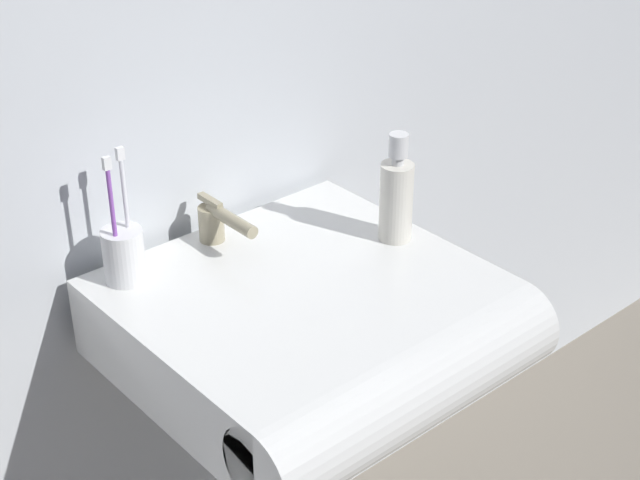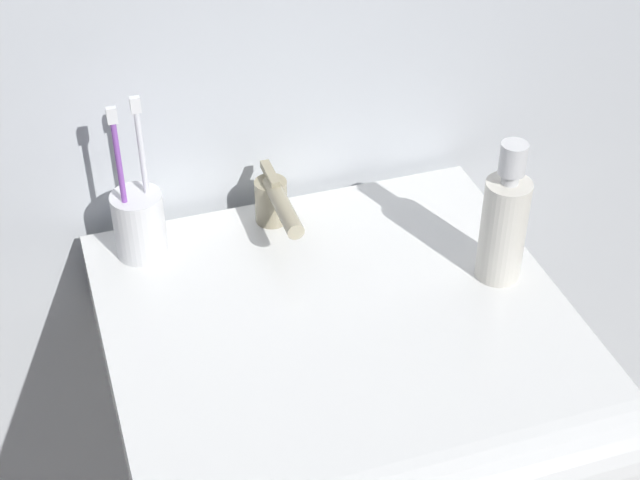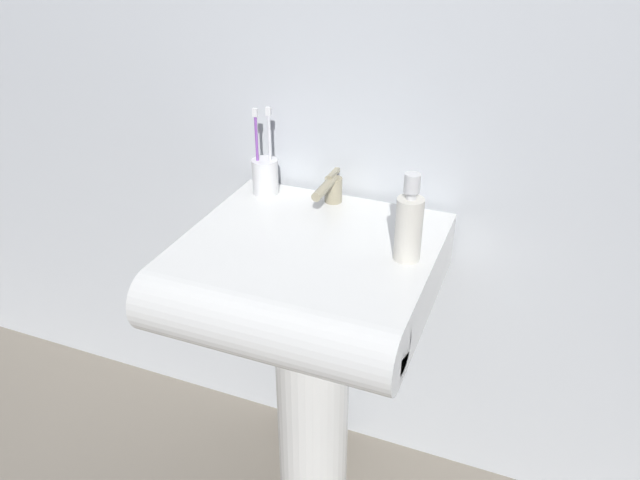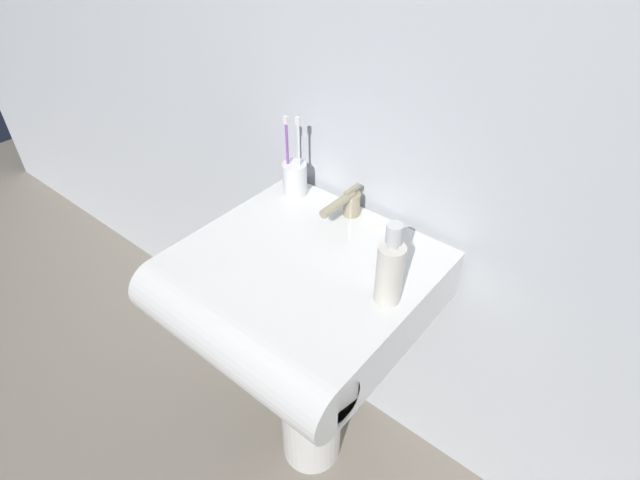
% 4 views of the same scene
% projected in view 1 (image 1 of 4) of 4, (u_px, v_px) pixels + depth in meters
% --- Properties ---
extents(wall_back, '(5.00, 0.05, 2.40)m').
position_uv_depth(wall_back, '(179.00, 7.00, 1.53)').
color(wall_back, silver).
rests_on(wall_back, ground).
extents(sink_basin, '(0.54, 0.55, 0.14)m').
position_uv_depth(sink_basin, '(320.00, 332.00, 1.53)').
color(sink_basin, white).
rests_on(sink_basin, sink_pedestal).
extents(faucet, '(0.04, 0.14, 0.08)m').
position_uv_depth(faucet, '(217.00, 222.00, 1.61)').
color(faucet, tan).
rests_on(faucet, sink_basin).
extents(toothbrush_cup, '(0.06, 0.06, 0.22)m').
position_uv_depth(toothbrush_cup, '(124.00, 253.00, 1.51)').
color(toothbrush_cup, white).
rests_on(toothbrush_cup, sink_basin).
extents(soap_bottle, '(0.06, 0.06, 0.19)m').
position_uv_depth(soap_bottle, '(396.00, 196.00, 1.61)').
color(soap_bottle, silver).
rests_on(soap_bottle, sink_basin).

